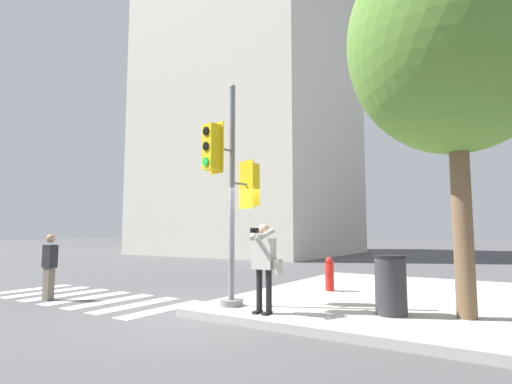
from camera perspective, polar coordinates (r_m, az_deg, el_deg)
ground_plane at (r=8.13m, az=-6.23°, el=-17.05°), size 160.00×160.00×0.00m
sidewalk_corner at (r=9.94m, az=24.46°, el=-14.04°), size 8.00×8.00×0.15m
crosswalk_stripes at (r=10.83m, az=-22.94°, el=-13.76°), size 5.63×2.29×0.01m
traffic_signal_pole at (r=8.13m, az=-3.47°, el=0.77°), size 0.60×1.36×4.52m
person_photographer at (r=7.30m, az=1.19°, el=-9.65°), size 0.58×0.54×1.60m
pedestrian_distant at (r=10.80m, az=-27.40°, el=-9.25°), size 0.34×0.20×1.54m
street_tree at (r=8.47m, az=26.34°, el=18.76°), size 3.76×3.76×6.97m
fire_hydrant at (r=10.25m, az=10.46°, el=-11.45°), size 0.21×0.27×0.83m
trash_bin at (r=7.60m, az=18.68°, el=-12.45°), size 0.57×0.57×1.04m
building_left at (r=31.45m, az=-0.70°, el=10.79°), size 13.88×12.85×21.03m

